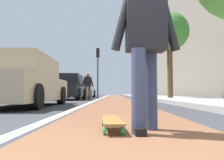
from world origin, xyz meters
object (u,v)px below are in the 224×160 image
skater_person (145,40)px  parked_car_far (82,89)px  parked_car_mid (68,88)px  traffic_light (98,63)px  pedestrian_distant (88,84)px  parked_car_near (23,83)px  street_tree_mid (169,33)px  skateboard (112,121)px

skater_person → parked_car_far: (16.88, 3.04, -0.22)m
skater_person → parked_car_far: bearing=10.2°
parked_car_mid → traffic_light: 6.50m
parked_car_far → pedestrian_distant: size_ratio=2.77×
parked_car_near → street_tree_mid: street_tree_mid is taller
skateboard → parked_car_far: size_ratio=0.19×
skateboard → parked_car_near: (4.14, 2.64, 0.61)m
parked_car_mid → skater_person: bearing=-164.6°
skater_person → pedestrian_distant: skater_person is taller
skater_person → traffic_light: bearing=5.6°
parked_car_near → pedestrian_distant: size_ratio=2.80×
parked_car_near → parked_car_mid: size_ratio=1.09×
parked_car_mid → parked_car_far: 5.74m
pedestrian_distant → street_tree_mid: bearing=-101.9°
parked_car_mid → pedestrian_distant: pedestrian_distant is taller
skater_person → skateboard: bearing=66.6°
parked_car_far → skateboard: bearing=-170.8°
skateboard → parked_car_near: size_ratio=0.19×
parked_car_mid → parked_car_near: bearing=-179.3°
parked_car_near → pedestrian_distant: (6.94, -1.11, 0.22)m
parked_car_near → parked_car_far: (12.59, 0.06, 0.02)m
parked_car_mid → street_tree_mid: (-0.92, -5.93, 3.11)m
parked_car_mid → parked_car_far: size_ratio=0.93×
traffic_light → skateboard: bearing=-175.5°
parked_car_near → pedestrian_distant: 7.03m
skateboard → parked_car_near: bearing=32.5°
skater_person → traffic_light: 17.27m
parked_car_near → parked_car_mid: parked_car_mid is taller
parked_car_mid → parked_car_far: bearing=-0.2°
skater_person → parked_car_mid: bearing=15.4°
pedestrian_distant → skateboard: bearing=-172.2°
parked_car_mid → pedestrian_distant: 1.21m
skater_person → parked_car_near: 5.23m
traffic_light → pedestrian_distant: traffic_light is taller
parked_car_far → pedestrian_distant: pedestrian_distant is taller
parked_car_mid → traffic_light: (5.93, -1.39, 2.26)m
skateboard → parked_car_mid: (10.99, 2.72, 0.63)m
parked_car_far → pedestrian_distant: 5.78m
parked_car_near → street_tree_mid: size_ratio=0.90×
parked_car_mid → pedestrian_distant: (0.08, -1.19, 0.19)m
skateboard → skater_person: (-0.15, -0.35, 0.84)m
street_tree_mid → pedestrian_distant: bearing=78.1°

